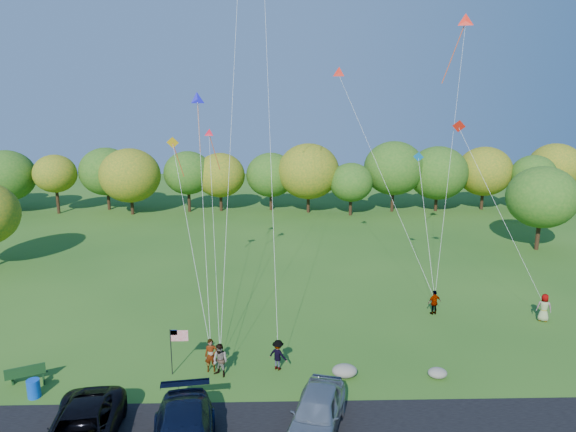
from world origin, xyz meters
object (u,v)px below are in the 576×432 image
object	(u,v)px
flyer_c	(278,355)
flyer_e	(544,308)
trash_barrel	(34,389)
flyer_d	(434,302)
flyer_b	(220,360)
minivan_silver	(317,412)
flyer_a	(211,355)
minivan_dark	(81,432)
park_bench	(26,374)

from	to	relation	value
flyer_c	flyer_e	distance (m)	16.90
trash_barrel	flyer_d	bearing A→B (deg)	22.52
flyer_d	flyer_e	bearing A→B (deg)	150.49
flyer_b	flyer_c	distance (m)	2.86
flyer_c	flyer_d	bearing A→B (deg)	-115.23
minivan_silver	flyer_d	size ratio (longest dim) A/B	3.04
minivan_silver	flyer_c	distance (m)	5.17
flyer_b	trash_barrel	distance (m)	8.38
flyer_e	trash_barrel	size ratio (longest dim) A/B	2.02
flyer_c	flyer_d	distance (m)	11.69
minivan_silver	flyer_e	world-z (taller)	flyer_e
trash_barrel	flyer_a	bearing A→B (deg)	15.07
trash_barrel	flyer_e	bearing A→B (deg)	15.40
flyer_a	flyer_d	size ratio (longest dim) A/B	1.08
minivan_silver	flyer_a	size ratio (longest dim) A/B	2.81
minivan_dark	minivan_silver	xyz separation A→B (m)	(9.04, 0.96, 0.04)
flyer_d	flyer_e	world-z (taller)	flyer_e
minivan_dark	flyer_d	bearing A→B (deg)	29.73
flyer_b	trash_barrel	xyz separation A→B (m)	(-8.21, -1.60, -0.41)
flyer_c	park_bench	bearing A→B (deg)	36.69
minivan_dark	flyer_c	size ratio (longest dim) A/B	3.60
flyer_c	flyer_d	world-z (taller)	flyer_d
flyer_b	minivan_silver	bearing A→B (deg)	-11.04
minivan_silver	park_bench	world-z (taller)	minivan_silver
flyer_e	park_bench	xyz separation A→B (m)	(-27.90, -6.36, -0.34)
flyer_c	flyer_a	bearing A→B (deg)	33.35
minivan_silver	flyer_b	size ratio (longest dim) A/B	2.86
flyer_c	trash_barrel	bearing A→B (deg)	42.67
minivan_dark	flyer_e	xyz separation A→B (m)	(23.56, 11.17, 0.02)
flyer_b	flyer_e	world-z (taller)	flyer_e
minivan_dark	trash_barrel	xyz separation A→B (m)	(-3.51, 3.71, -0.41)
flyer_e	flyer_b	bearing A→B (deg)	40.72
flyer_d	minivan_silver	bearing A→B (deg)	34.97
minivan_dark	flyer_a	distance (m)	7.16
flyer_c	trash_barrel	xyz separation A→B (m)	(-11.01, -2.19, -0.35)
flyer_b	flyer_d	xyz separation A→B (m)	(12.55, 7.02, -0.05)
flyer_e	park_bench	distance (m)	28.62
flyer_d	flyer_e	xyz separation A→B (m)	(6.30, -1.15, 0.07)
flyer_e	flyer_a	bearing A→B (deg)	38.99
park_bench	flyer_b	bearing A→B (deg)	-21.25
minivan_silver	park_bench	bearing A→B (deg)	179.69
flyer_e	trash_barrel	distance (m)	28.08
minivan_dark	flyer_d	size ratio (longest dim) A/B	3.56
flyer_c	minivan_silver	bearing A→B (deg)	138.69
flyer_c	park_bench	world-z (taller)	flyer_c
minivan_dark	flyer_b	bearing A→B (deg)	42.62
flyer_b	flyer_c	size ratio (longest dim) A/B	1.07
flyer_a	flyer_e	world-z (taller)	flyer_e
minivan_dark	flyer_a	bearing A→B (deg)	48.17
flyer_b	flyer_e	distance (m)	19.74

